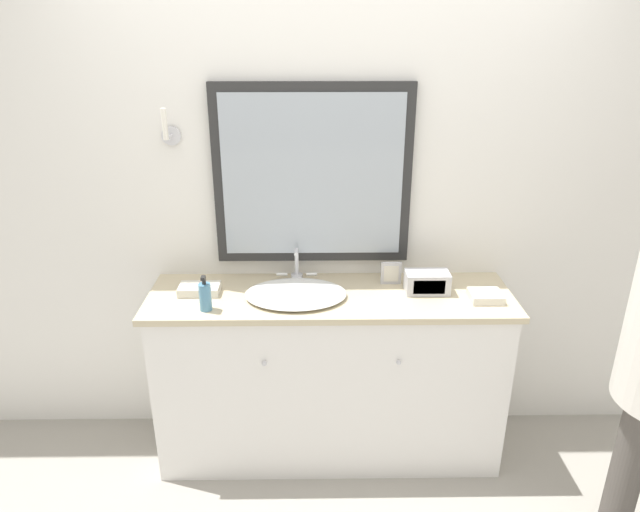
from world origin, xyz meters
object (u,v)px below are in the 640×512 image
at_px(sink_basin, 296,293).
at_px(soap_bottle, 205,296).
at_px(appliance_box, 427,282).
at_px(picture_frame, 391,273).

relative_size(sink_basin, soap_bottle, 2.81).
distance_m(soap_bottle, appliance_box, 1.05).
relative_size(appliance_box, picture_frame, 1.80).
height_order(sink_basin, picture_frame, sink_basin).
bearing_deg(appliance_box, soap_bottle, -170.62).
distance_m(sink_basin, soap_bottle, 0.43).
xyz_separation_m(sink_basin, picture_frame, (0.47, 0.13, 0.04)).
xyz_separation_m(appliance_box, picture_frame, (-0.16, 0.09, 0.01)).
xyz_separation_m(soap_bottle, picture_frame, (0.87, 0.27, -0.01)).
bearing_deg(soap_bottle, sink_basin, 18.00).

